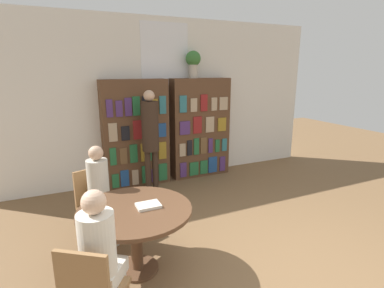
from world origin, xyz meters
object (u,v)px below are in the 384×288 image
(seated_reader_left, at_px, (101,190))
(librarian_standing, at_px, (150,132))
(chair_left_side, at_px, (95,201))
(seated_reader_right, at_px, (101,252))
(bookshelf_left, at_px, (136,134))
(bookshelf_right, at_px, (200,128))
(reading_table, at_px, (135,219))
(flower_vase, at_px, (193,61))

(seated_reader_left, distance_m, librarian_standing, 1.63)
(chair_left_side, bearing_deg, seated_reader_right, 66.11)
(bookshelf_left, relative_size, bookshelf_right, 1.00)
(bookshelf_left, height_order, reading_table, bookshelf_left)
(seated_reader_left, relative_size, seated_reader_right, 0.99)
(reading_table, bearing_deg, seated_reader_right, -124.99)
(chair_left_side, bearing_deg, seated_reader_left, 90.00)
(flower_vase, xyz_separation_m, reading_table, (-1.78, -2.43, -1.63))
(librarian_standing, bearing_deg, chair_left_side, -135.31)
(bookshelf_right, xyz_separation_m, reading_table, (-1.93, -2.42, -0.36))
(flower_vase, relative_size, librarian_standing, 0.28)
(flower_vase, relative_size, seated_reader_right, 0.40)
(bookshelf_right, relative_size, flower_vase, 3.86)
(seated_reader_left, xyz_separation_m, librarian_standing, (1.00, 1.22, 0.38))
(flower_vase, xyz_separation_m, librarian_standing, (-1.02, -0.51, -1.15))
(seated_reader_left, height_order, librarian_standing, librarian_standing)
(seated_reader_left, bearing_deg, reading_table, 90.00)
(seated_reader_left, bearing_deg, flower_vase, -158.46)
(bookshelf_right, bearing_deg, flower_vase, 178.23)
(seated_reader_left, relative_size, librarian_standing, 0.70)
(reading_table, relative_size, librarian_standing, 0.66)
(seated_reader_right, xyz_separation_m, librarian_standing, (1.19, 2.53, 0.36))
(bookshelf_right, relative_size, reading_table, 1.65)
(flower_vase, distance_m, seated_reader_left, 3.07)
(bookshelf_right, relative_size, seated_reader_left, 1.57)
(reading_table, bearing_deg, seated_reader_left, 109.01)
(seated_reader_right, bearing_deg, librarian_standing, 99.81)
(reading_table, height_order, seated_reader_right, seated_reader_right)
(bookshelf_right, xyz_separation_m, seated_reader_right, (-2.36, -3.03, -0.25))
(bookshelf_right, height_order, reading_table, bookshelf_right)
(reading_table, height_order, seated_reader_left, seated_reader_left)
(reading_table, bearing_deg, bookshelf_right, 51.44)
(chair_left_side, xyz_separation_m, seated_reader_left, (0.06, -0.17, 0.20))
(bookshelf_left, distance_m, seated_reader_left, 1.96)
(chair_left_side, distance_m, seated_reader_right, 1.50)
(bookshelf_left, bearing_deg, flower_vase, 0.25)
(chair_left_side, bearing_deg, librarian_standing, -154.32)
(bookshelf_left, height_order, seated_reader_left, bookshelf_left)
(seated_reader_left, distance_m, seated_reader_right, 1.32)
(bookshelf_left, bearing_deg, reading_table, -104.85)
(bookshelf_right, height_order, flower_vase, flower_vase)
(chair_left_side, bearing_deg, bookshelf_left, -140.26)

